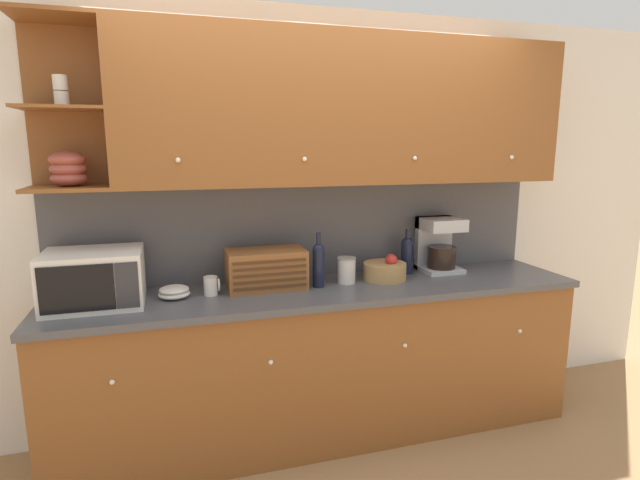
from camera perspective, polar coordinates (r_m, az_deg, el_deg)
ground_plane at (r=3.63m, az=-1.00°, el=-18.61°), size 24.00×24.00×0.00m
wall_back at (r=3.23m, az=-1.22°, el=2.21°), size 5.53×0.06×2.60m
counter_unit at (r=3.16m, az=0.49°, el=-13.68°), size 3.15×0.63×0.94m
backsplash_panel at (r=3.20m, az=-1.05°, el=1.19°), size 3.13×0.01×0.61m
upper_cabinets at (r=3.06m, az=2.85°, el=14.50°), size 3.13×0.35×0.87m
microwave at (r=2.89m, az=-24.41°, el=-4.03°), size 0.49×0.38×0.29m
bowl_stack_on_counter at (r=2.90m, az=-16.34°, el=-5.71°), size 0.17×0.17×0.07m
mug at (r=2.90m, az=-12.30°, el=-5.13°), size 0.09×0.08×0.11m
bread_box at (r=2.97m, az=-6.19°, el=-3.32°), size 0.46×0.26×0.23m
wine_bottle at (r=2.97m, az=-0.18°, el=-2.62°), size 0.07×0.07×0.33m
storage_canister at (r=3.07m, az=3.05°, el=-3.46°), size 0.11×0.11×0.16m
fruit_basket at (r=3.18m, az=7.44°, el=-3.48°), size 0.27×0.27×0.17m
second_wine_bottle at (r=3.34m, az=9.91°, el=-1.50°), size 0.08×0.08×0.30m
coffee_maker at (r=3.44m, az=13.41°, el=-0.48°), size 0.26×0.25×0.36m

